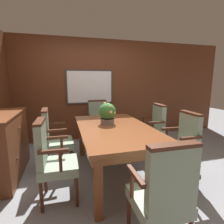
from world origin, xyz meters
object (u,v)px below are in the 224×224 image
at_px(chair_right_far, 153,128).
at_px(sideboard_cabinet, 4,146).
at_px(dining_table, 115,133).
at_px(chair_head_near, 163,193).
at_px(chair_left_near, 52,157).
at_px(chair_left_far, 54,137).
at_px(potted_plant, 107,113).
at_px(chair_head_far, 99,121).
at_px(chair_right_near, 182,144).

relative_size(chair_right_far, sideboard_cabinet, 0.83).
distance_m(dining_table, chair_head_near, 1.35).
bearing_deg(chair_left_near, chair_left_far, 2.61).
xyz_separation_m(chair_head_near, chair_left_far, (-0.93, 1.75, 0.00)).
relative_size(chair_left_near, potted_plant, 2.94).
xyz_separation_m(chair_head_far, chair_left_near, (-0.91, -1.74, 0.00)).
height_order(chair_left_far, chair_right_far, same).
height_order(chair_head_near, sideboard_cabinet, chair_head_near).
xyz_separation_m(dining_table, chair_left_far, (-0.92, 0.41, -0.12)).
xyz_separation_m(dining_table, chair_left_near, (-0.90, -0.40, -0.12)).
relative_size(chair_left_far, chair_right_far, 1.00).
xyz_separation_m(chair_right_far, sideboard_cabinet, (-2.53, -0.08, -0.07)).
height_order(dining_table, sideboard_cabinet, sideboard_cabinet).
bearing_deg(chair_head_far, chair_head_near, -91.77).
relative_size(chair_right_near, potted_plant, 2.94).
bearing_deg(potted_plant, chair_right_far, 13.63).
xyz_separation_m(chair_right_near, chair_left_far, (-1.81, 0.83, 0.00)).
bearing_deg(sideboard_cabinet, chair_head_far, 30.72).
bearing_deg(sideboard_cabinet, chair_right_near, -17.47).
bearing_deg(chair_head_near, chair_right_far, -115.48).
distance_m(chair_right_far, potted_plant, 1.07).
distance_m(chair_head_near, potted_plant, 1.61).
xyz_separation_m(chair_right_near, sideboard_cabinet, (-2.52, 0.79, -0.07)).
distance_m(chair_head_far, potted_plant, 1.19).
bearing_deg(chair_left_far, chair_left_near, 178.54).
distance_m(chair_right_far, sideboard_cabinet, 2.54).
distance_m(chair_left_far, sideboard_cabinet, 0.71).
bearing_deg(chair_head_near, dining_table, -88.37).
distance_m(chair_head_far, chair_right_far, 1.26).
relative_size(chair_head_far, chair_left_near, 1.00).
relative_size(chair_right_near, chair_left_far, 1.00).
distance_m(chair_head_far, chair_left_near, 1.97).
height_order(potted_plant, sideboard_cabinet, potted_plant).
bearing_deg(dining_table, potted_plant, 104.97).
height_order(chair_right_near, chair_left_near, same).
height_order(chair_right_far, potted_plant, potted_plant).
bearing_deg(chair_head_near, sideboard_cabinet, -45.38).
distance_m(potted_plant, sideboard_cabinet, 1.64).
relative_size(dining_table, potted_plant, 5.44).
relative_size(chair_head_near, sideboard_cabinet, 0.83).
bearing_deg(chair_right_far, chair_right_near, 2.96).
bearing_deg(chair_head_far, chair_left_near, -119.52).
height_order(dining_table, chair_head_near, chair_head_near).
distance_m(chair_right_near, chair_head_far, 1.98).
distance_m(chair_right_near, chair_head_near, 1.27).
bearing_deg(chair_head_near, chair_left_far, -61.07).
height_order(chair_head_near, chair_left_near, same).
bearing_deg(dining_table, chair_left_far, 156.12).
xyz_separation_m(chair_right_far, chair_left_near, (-1.81, -0.85, 0.00)).
bearing_deg(potted_plant, chair_right_near, -33.91).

